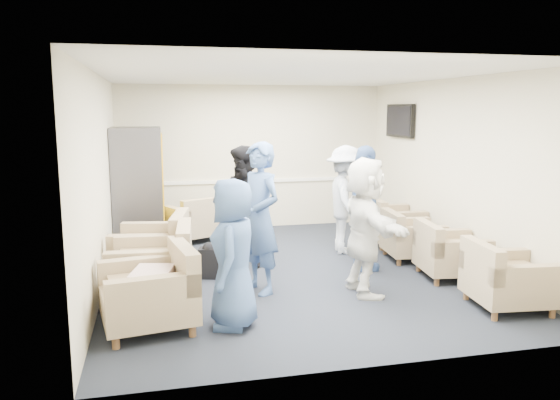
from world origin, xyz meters
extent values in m
plane|color=black|center=(0.00, 0.00, 0.00)|extent=(6.00, 6.00, 0.00)
plane|color=silver|center=(0.00, 0.00, 2.70)|extent=(6.00, 6.00, 0.00)
cube|color=beige|center=(0.00, 3.00, 1.35)|extent=(5.00, 0.02, 2.70)
cube|color=beige|center=(0.00, -3.00, 1.35)|extent=(5.00, 0.02, 2.70)
cube|color=beige|center=(-2.50, 0.00, 1.35)|extent=(0.02, 6.00, 2.70)
cube|color=beige|center=(2.50, 0.00, 1.35)|extent=(0.02, 6.00, 2.70)
cube|color=white|center=(0.00, 2.98, 0.90)|extent=(4.98, 0.04, 0.06)
cube|color=black|center=(2.44, 1.80, 2.05)|extent=(0.07, 1.00, 0.58)
cube|color=black|center=(2.40, 1.80, 2.05)|extent=(0.01, 0.92, 0.50)
cube|color=#52525A|center=(2.48, 1.80, 1.90)|extent=(0.04, 0.10, 0.25)
cube|color=#917C5D|center=(-1.94, -1.68, 0.28)|extent=(1.05, 1.05, 0.30)
cube|color=olive|center=(-1.94, -1.68, 0.48)|extent=(0.72, 0.69, 0.11)
cube|color=#917C5D|center=(-1.56, -1.62, 0.64)|extent=(0.30, 0.92, 0.43)
cube|color=#917C5D|center=(-1.90, -0.76, 0.29)|extent=(1.02, 1.02, 0.31)
cube|color=olive|center=(-1.90, -0.76, 0.50)|extent=(0.70, 0.66, 0.11)
cube|color=#917C5D|center=(-1.51, -0.79, 0.67)|extent=(0.23, 0.96, 0.45)
cube|color=#917C5D|center=(-1.91, 0.10, 0.29)|extent=(1.08, 1.08, 0.31)
cube|color=olive|center=(-1.91, 0.10, 0.49)|extent=(0.74, 0.71, 0.11)
cube|color=#917C5D|center=(-1.53, 0.03, 0.66)|extent=(0.31, 0.95, 0.44)
cube|color=#917C5D|center=(2.05, -1.99, 0.25)|extent=(0.90, 0.90, 0.27)
cube|color=olive|center=(2.05, -1.99, 0.44)|extent=(0.62, 0.59, 0.10)
cube|color=#917C5D|center=(1.71, -1.96, 0.58)|extent=(0.22, 0.83, 0.39)
cube|color=#917C5D|center=(2.03, -0.79, 0.25)|extent=(0.89, 0.89, 0.26)
cube|color=olive|center=(2.03, -0.79, 0.43)|extent=(0.61, 0.58, 0.09)
cube|color=#917C5D|center=(1.70, -0.76, 0.57)|extent=(0.22, 0.81, 0.38)
cube|color=#917C5D|center=(1.94, 0.17, 0.24)|extent=(0.85, 0.85, 0.26)
cube|color=olive|center=(1.94, 0.17, 0.42)|extent=(0.59, 0.56, 0.09)
cube|color=#917C5D|center=(1.62, 0.20, 0.55)|extent=(0.20, 0.79, 0.37)
cube|color=#917C5D|center=(2.05, 1.11, 0.26)|extent=(0.84, 0.84, 0.28)
cube|color=olive|center=(2.05, 1.11, 0.45)|extent=(0.58, 0.54, 0.10)
cube|color=#917C5D|center=(1.70, 1.11, 0.59)|extent=(0.14, 0.84, 0.40)
cube|color=#917C5D|center=(-1.18, 2.17, 0.25)|extent=(1.08, 1.08, 0.27)
cube|color=olive|center=(-1.18, 2.17, 0.43)|extent=(0.72, 0.74, 0.10)
cube|color=#917C5D|center=(-1.04, 1.86, 0.58)|extent=(0.80, 0.46, 0.39)
cube|color=#52525A|center=(-2.10, 1.87, 0.98)|extent=(0.78, 0.93, 1.97)
cube|color=#FF9005|center=(-1.70, 1.87, 1.08)|extent=(0.02, 0.79, 1.57)
cube|color=black|center=(-1.70, 1.87, 0.26)|extent=(0.02, 0.47, 0.12)
cube|color=black|center=(-1.14, -0.07, 0.20)|extent=(0.33, 0.27, 0.41)
sphere|color=black|center=(-1.14, -0.07, 0.39)|extent=(0.20, 0.20, 0.20)
cube|color=beige|center=(-1.89, -1.68, 0.55)|extent=(0.48, 0.57, 0.14)
imported|color=#3E5C94|center=(-1.06, -1.80, 0.78)|extent=(0.68, 0.86, 1.56)
imported|color=#3E5C94|center=(-0.59, -0.78, 0.93)|extent=(0.70, 0.81, 1.86)
imported|color=black|center=(-0.57, 0.37, 0.87)|extent=(1.06, 1.07, 1.74)
imported|color=white|center=(1.08, 0.77, 0.85)|extent=(0.76, 1.17, 1.70)
imported|color=#3E5C94|center=(1.02, -0.15, 0.88)|extent=(0.49, 1.05, 1.76)
imported|color=white|center=(0.65, -1.13, 0.84)|extent=(0.54, 1.58, 1.69)
camera|label=1|loc=(-1.82, -7.21, 2.24)|focal=35.00mm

